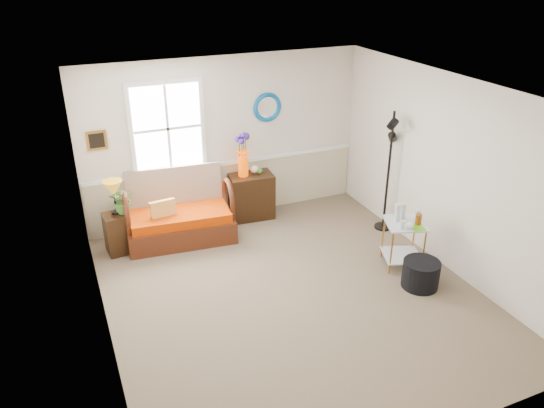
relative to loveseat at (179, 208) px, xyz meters
name	(u,v)px	position (x,y,z in m)	size (l,w,h in m)	color
floor	(292,294)	(0.93, -2.00, -0.51)	(4.50, 5.00, 0.01)	#74644A
ceiling	(296,92)	(0.93, -2.00, 2.09)	(4.50, 5.00, 0.01)	white
walls	(294,202)	(0.93, -2.00, 0.79)	(4.51, 5.01, 2.60)	silver
wainscot	(228,190)	(0.93, 0.48, -0.06)	(4.46, 0.02, 0.90)	#C3B896
chair_rail	(227,163)	(0.93, 0.47, 0.41)	(4.46, 0.04, 0.06)	white
window	(168,129)	(0.03, 0.47, 1.09)	(1.14, 0.06, 1.44)	white
picture	(97,140)	(-0.99, 0.48, 1.04)	(0.28, 0.03, 0.28)	#B6802D
mirror	(267,107)	(1.63, 0.48, 1.24)	(0.47, 0.47, 0.07)	#0664B7
loveseat	(179,208)	(0.00, 0.00, 0.00)	(1.57, 0.89, 1.03)	#512513
throw_pillow	(164,213)	(-0.25, -0.10, 0.01)	(0.38, 0.09, 0.38)	orange
lamp_stand	(118,233)	(-0.92, -0.05, -0.21)	(0.34, 0.34, 0.60)	black
table_lamp	(114,197)	(-0.90, -0.02, 0.34)	(0.28, 0.28, 0.50)	#AC7917
potted_plant	(123,203)	(-0.79, -0.03, 0.25)	(0.36, 0.40, 0.31)	#41722F
cabinet	(251,196)	(1.26, 0.26, -0.14)	(0.70, 0.45, 0.74)	black
flower_vase	(243,155)	(1.13, 0.27, 0.58)	(0.20, 0.20, 0.69)	#D74200
side_table	(403,244)	(2.64, -1.96, -0.18)	(0.52, 0.52, 0.66)	#C68B3A
tabletop_items	(410,215)	(2.66, -2.00, 0.27)	(0.43, 0.43, 0.26)	silver
floor_lamp	(388,172)	(3.03, -0.93, 0.43)	(0.27, 0.27, 1.90)	black
ottoman	(421,274)	(2.55, -2.49, -0.33)	(0.48, 0.48, 0.37)	black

